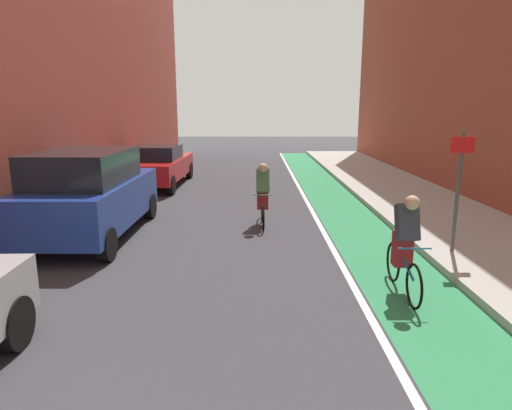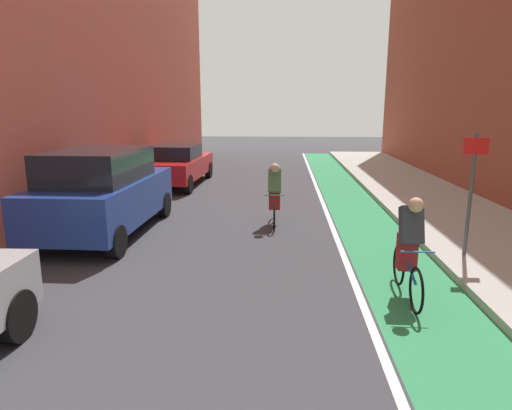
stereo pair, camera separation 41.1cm
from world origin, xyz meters
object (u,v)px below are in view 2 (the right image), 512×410
cyclist_mid (409,247)px  street_sign_post (472,183)px  parked_suv_blue (103,191)px  parked_sedan_red (176,164)px  cyclist_trailing (275,192)px

cyclist_mid → street_sign_post: 2.39m
parked_suv_blue → street_sign_post: street_sign_post is taller
parked_sedan_red → cyclist_mid: cyclist_mid is taller
cyclist_trailing → street_sign_post: bearing=-34.3°
street_sign_post → parked_suv_blue: bearing=169.3°
parked_suv_blue → cyclist_trailing: parked_suv_blue is taller
parked_suv_blue → parked_sedan_red: (-0.00, 6.80, -0.23)m
cyclist_mid → cyclist_trailing: 4.71m
parked_sedan_red → cyclist_mid: size_ratio=2.78×
cyclist_trailing → street_sign_post: (3.67, -2.50, 0.69)m
parked_suv_blue → cyclist_trailing: (3.90, 1.08, -0.18)m
cyclist_mid → street_sign_post: (1.53, 1.69, 0.72)m
parked_sedan_red → cyclist_mid: 11.61m
parked_sedan_red → street_sign_post: (7.58, -8.22, 0.74)m
parked_sedan_red → street_sign_post: bearing=-47.3°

